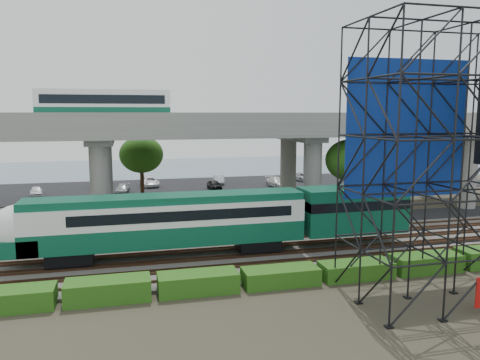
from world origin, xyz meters
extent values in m
plane|color=#474233|center=(0.00, 0.00, 0.00)|extent=(140.00, 140.00, 0.00)
cube|color=slate|center=(0.00, 2.00, 0.10)|extent=(90.00, 12.00, 0.20)
cube|color=black|center=(0.00, 10.50, 0.04)|extent=(90.00, 5.00, 0.08)
cube|color=black|center=(0.00, 34.00, 0.04)|extent=(90.00, 18.00, 0.08)
cube|color=slate|center=(0.00, 56.00, 0.01)|extent=(140.00, 40.00, 0.03)
cube|color=#472D1E|center=(0.00, -2.72, 0.28)|extent=(90.00, 0.08, 0.16)
cube|color=#472D1E|center=(0.00, -1.28, 0.28)|extent=(90.00, 0.08, 0.16)
cube|color=#472D1E|center=(0.00, -0.72, 0.28)|extent=(90.00, 0.08, 0.16)
cube|color=#472D1E|center=(0.00, 0.72, 0.28)|extent=(90.00, 0.08, 0.16)
cube|color=#472D1E|center=(0.00, 1.28, 0.28)|extent=(90.00, 0.08, 0.16)
cube|color=#472D1E|center=(0.00, 2.72, 0.28)|extent=(90.00, 0.08, 0.16)
cube|color=#472D1E|center=(0.00, 3.28, 0.28)|extent=(90.00, 0.08, 0.16)
cube|color=#472D1E|center=(0.00, 4.72, 0.28)|extent=(90.00, 0.08, 0.16)
cube|color=#472D1E|center=(0.00, 5.28, 0.28)|extent=(90.00, 0.08, 0.16)
cube|color=#472D1E|center=(0.00, 6.72, 0.28)|extent=(90.00, 0.08, 0.16)
cube|color=black|center=(-11.60, 2.00, 0.81)|extent=(3.00, 2.20, 0.90)
cube|color=black|center=(1.40, 2.00, 0.81)|extent=(3.00, 2.20, 0.90)
cube|color=#0B5037|center=(-5.10, 2.00, 1.96)|extent=(19.00, 3.00, 1.40)
cube|color=white|center=(-5.10, 2.00, 3.41)|extent=(19.00, 3.00, 1.50)
cube|color=#0B5037|center=(-5.10, 2.00, 4.41)|extent=(19.00, 2.60, 0.50)
cube|color=black|center=(-4.10, 2.00, 3.46)|extent=(15.00, 3.06, 0.70)
ellipsoid|color=white|center=(-14.60, 2.00, 2.86)|extent=(3.60, 3.00, 3.20)
cube|color=#0B5037|center=(-14.60, 2.00, 1.81)|extent=(2.60, 3.00, 1.10)
cube|color=black|center=(-15.70, 2.00, 3.36)|extent=(0.48, 2.00, 1.09)
cube|color=#0B5037|center=(8.90, 2.00, 2.96)|extent=(8.00, 3.00, 3.40)
cube|color=#9E9B93|center=(0.00, 16.00, 8.60)|extent=(80.00, 12.00, 1.20)
cube|color=#9E9B93|center=(0.00, 10.25, 9.75)|extent=(80.00, 0.50, 1.10)
cube|color=#9E9B93|center=(0.00, 21.75, 9.75)|extent=(80.00, 0.50, 1.10)
cylinder|color=#9E9B93|center=(-10.00, 12.50, 4.00)|extent=(1.80, 1.80, 8.00)
cylinder|color=#9E9B93|center=(-10.00, 19.50, 4.00)|extent=(1.80, 1.80, 8.00)
cube|color=#9E9B93|center=(-10.00, 16.00, 7.70)|extent=(2.40, 9.00, 0.60)
cylinder|color=#9E9B93|center=(10.00, 12.50, 4.00)|extent=(1.80, 1.80, 8.00)
cylinder|color=#9E9B93|center=(10.00, 19.50, 4.00)|extent=(1.80, 1.80, 8.00)
cube|color=#9E9B93|center=(10.00, 16.00, 7.70)|extent=(2.40, 9.00, 0.60)
cylinder|color=#9E9B93|center=(28.00, 12.50, 4.00)|extent=(1.80, 1.80, 8.00)
cylinder|color=#9E9B93|center=(28.00, 19.50, 4.00)|extent=(1.80, 1.80, 8.00)
cube|color=#9E9B93|center=(28.00, 16.00, 7.70)|extent=(2.40, 9.00, 0.60)
cube|color=black|center=(-9.52, 16.00, 9.55)|extent=(12.00, 2.50, 0.70)
cube|color=#0B5037|center=(-9.52, 16.00, 10.35)|extent=(12.00, 2.50, 0.90)
cube|color=white|center=(-9.52, 16.00, 11.45)|extent=(12.00, 2.50, 1.30)
cube|color=black|center=(-9.52, 16.00, 11.50)|extent=(11.00, 2.56, 0.80)
cube|color=white|center=(-9.52, 16.00, 12.25)|extent=(12.00, 2.40, 0.30)
cube|color=navy|center=(8.72, -4.95, 9.30)|extent=(8.10, 0.08, 8.25)
cube|color=black|center=(8.72, -8.00, 0.04)|extent=(9.36, 6.36, 0.08)
cube|color=#254F12|center=(-14.00, -4.30, 0.55)|extent=(4.60, 1.80, 1.10)
cube|color=#254F12|center=(-9.00, -4.30, 0.60)|extent=(4.60, 1.80, 1.20)
cube|color=#254F12|center=(-4.00, -4.30, 0.58)|extent=(4.60, 1.80, 1.15)
cube|color=#254F12|center=(1.00, -4.30, 0.52)|extent=(4.60, 1.80, 1.03)
cube|color=#254F12|center=(6.00, -4.30, 0.51)|extent=(4.60, 1.80, 1.01)
cube|color=#254F12|center=(11.00, -4.30, 0.56)|extent=(4.60, 1.80, 1.12)
cylinder|color=#382314|center=(14.00, 12.50, 2.40)|extent=(0.44, 0.44, 4.80)
ellipsoid|color=#254F12|center=(14.00, 12.50, 5.60)|extent=(4.94, 4.94, 4.18)
cylinder|color=#382314|center=(-6.00, 24.00, 2.40)|extent=(0.44, 0.44, 4.80)
ellipsoid|color=#254F12|center=(-6.00, 24.00, 5.60)|extent=(4.94, 4.94, 4.18)
imported|color=black|center=(-8.87, 10.56, 0.81)|extent=(5.53, 3.06, 1.47)
imported|color=white|center=(-18.53, 31.00, 0.70)|extent=(1.99, 3.80, 1.24)
imported|color=#A8ABAF|center=(-11.72, 36.00, 0.65)|extent=(1.52, 3.58, 1.15)
imported|color=#93969A|center=(-8.27, 31.00, 0.63)|extent=(2.08, 3.96, 1.09)
imported|color=white|center=(-4.57, 36.00, 0.74)|extent=(2.71, 4.94, 1.31)
imported|color=black|center=(3.71, 31.00, 0.71)|extent=(1.68, 3.76, 1.26)
imported|color=silver|center=(5.30, 36.00, 0.72)|extent=(1.71, 3.99, 1.28)
imported|color=silver|center=(12.58, 31.00, 0.74)|extent=(2.55, 4.77, 1.32)
imported|color=#AFB1B7|center=(18.13, 36.00, 0.68)|extent=(2.97, 4.67, 1.20)
camera|label=1|loc=(-7.88, -29.92, 10.24)|focal=35.00mm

